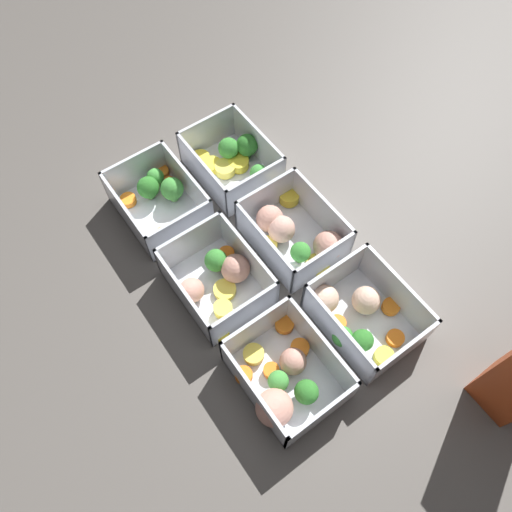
{
  "coord_description": "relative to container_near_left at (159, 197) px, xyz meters",
  "views": [
    {
      "loc": [
        0.31,
        -0.22,
        0.71
      ],
      "look_at": [
        0.0,
        0.0,
        0.03
      ],
      "focal_mm": 35.0,
      "sensor_mm": 36.0,
      "label": 1
    }
  ],
  "objects": [
    {
      "name": "ground_plane",
      "position": [
        0.19,
        0.07,
        -0.03
      ],
      "size": [
        4.0,
        4.0,
        0.0
      ],
      "primitive_type": "plane",
      "color": "#56514C"
    },
    {
      "name": "container_near_left",
      "position": [
        0.0,
        0.0,
        0.0
      ],
      "size": [
        0.16,
        0.12,
        0.07
      ],
      "color": "silver",
      "rests_on": "ground_plane"
    },
    {
      "name": "container_near_center",
      "position": [
        0.18,
        -0.0,
        -0.0
      ],
      "size": [
        0.16,
        0.12,
        0.07
      ],
      "color": "silver",
      "rests_on": "ground_plane"
    },
    {
      "name": "container_near_right",
      "position": [
        0.37,
        -0.02,
        -0.0
      ],
      "size": [
        0.15,
        0.14,
        0.07
      ],
      "color": "silver",
      "rests_on": "ground_plane"
    },
    {
      "name": "container_far_left",
      "position": [
        0.01,
        0.15,
        -0.0
      ],
      "size": [
        0.16,
        0.12,
        0.07
      ],
      "color": "silver",
      "rests_on": "ground_plane"
    },
    {
      "name": "container_far_center",
      "position": [
        0.19,
        0.14,
        -0.0
      ],
      "size": [
        0.17,
        0.12,
        0.07
      ],
      "color": "silver",
      "rests_on": "ground_plane"
    },
    {
      "name": "container_far_right",
      "position": [
        0.35,
        0.13,
        -0.0
      ],
      "size": [
        0.16,
        0.13,
        0.07
      ],
      "color": "silver",
      "rests_on": "ground_plane"
    }
  ]
}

